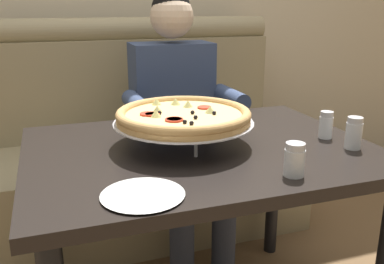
# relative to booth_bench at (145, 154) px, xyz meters

# --- Properties ---
(booth_bench) EXTENTS (1.65, 0.78, 1.13)m
(booth_bench) POSITION_rel_booth_bench_xyz_m (0.00, 0.00, 0.00)
(booth_bench) COLOR #998966
(booth_bench) RESTS_ON ground_plane
(dining_table) EXTENTS (1.17, 0.87, 0.74)m
(dining_table) POSITION_rel_booth_bench_xyz_m (0.00, -0.90, 0.24)
(dining_table) COLOR black
(dining_table) RESTS_ON ground_plane
(diner_main) EXTENTS (0.54, 0.64, 1.27)m
(diner_main) POSITION_rel_booth_bench_xyz_m (0.12, -0.27, 0.31)
(diner_main) COLOR #2D3342
(diner_main) RESTS_ON ground_plane
(pizza) EXTENTS (0.48, 0.48, 0.14)m
(pizza) POSITION_rel_booth_bench_xyz_m (-0.05, -0.87, 0.44)
(pizza) COLOR silver
(pizza) RESTS_ON dining_table
(shaker_oregano) EXTENTS (0.05, 0.05, 0.10)m
(shaker_oregano) POSITION_rel_booth_bench_xyz_m (0.46, -0.96, 0.38)
(shaker_oregano) COLOR white
(shaker_oregano) RESTS_ON dining_table
(shaker_pepper_flakes) EXTENTS (0.06, 0.06, 0.10)m
(shaker_pepper_flakes) POSITION_rel_booth_bench_xyz_m (0.16, -1.23, 0.38)
(shaker_pepper_flakes) COLOR white
(shaker_pepper_flakes) RESTS_ON dining_table
(shaker_parmesan) EXTENTS (0.05, 0.05, 0.11)m
(shaker_parmesan) POSITION_rel_booth_bench_xyz_m (0.48, -1.09, 0.38)
(shaker_parmesan) COLOR white
(shaker_parmesan) RESTS_ON dining_table
(plate_near_left) EXTENTS (0.22, 0.22, 0.02)m
(plate_near_left) POSITION_rel_booth_bench_xyz_m (-0.27, -1.23, 0.35)
(plate_near_left) COLOR white
(plate_near_left) RESTS_ON dining_table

